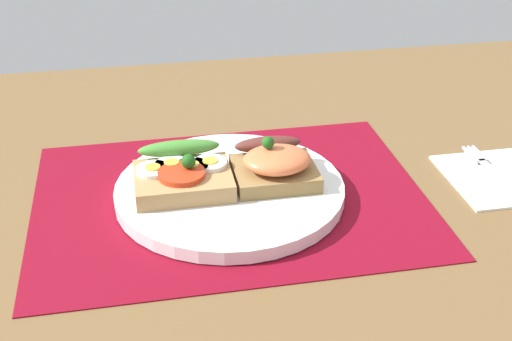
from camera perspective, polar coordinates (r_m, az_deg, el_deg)
ground_plane at (r=78.17cm, az=-2.16°, el=-3.34°), size 120.00×90.00×3.20cm
placemat at (r=77.24cm, az=-2.19°, el=-2.25°), size 43.69×32.64×0.30cm
plate at (r=76.77cm, az=-2.20°, el=-1.67°), size 25.70×25.70×1.51cm
sandwich_egg_tomato at (r=75.61cm, az=-6.15°, el=-0.34°), size 10.59×9.67×4.24cm
sandwich_salmon at (r=76.20cm, az=1.61°, el=0.46°), size 9.20×9.31×5.58cm
napkin at (r=85.75cm, az=19.41°, el=-0.51°), size 11.34×12.93×0.60cm
fork at (r=85.45cm, az=19.31°, el=-0.24°), size 1.62×15.17×0.32cm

